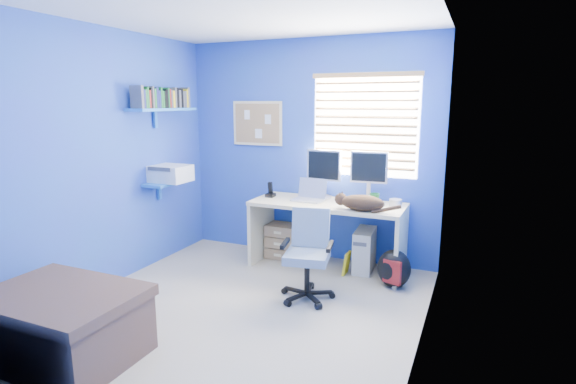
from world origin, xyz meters
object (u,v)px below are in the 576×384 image
at_px(desk, 327,236).
at_px(cat, 362,203).
at_px(laptop, 308,191).
at_px(office_chair, 308,266).
at_px(tower_pc, 364,250).

height_order(desk, cat, cat).
bearing_deg(cat, laptop, 168.36).
height_order(desk, office_chair, office_chair).
relative_size(desk, cat, 3.72).
bearing_deg(desk, laptop, -179.56).
distance_m(laptop, cat, 0.69).
bearing_deg(office_chair, tower_pc, 70.63).
bearing_deg(tower_pc, laptop, -173.92).
distance_m(desk, tower_pc, 0.43).
relative_size(cat, office_chair, 0.53).
bearing_deg(desk, tower_pc, 15.30).
relative_size(laptop, office_chair, 0.40).
height_order(laptop, cat, laptop).
xyz_separation_m(desk, laptop, (-0.22, -0.00, 0.48)).
distance_m(desk, cat, 0.66).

